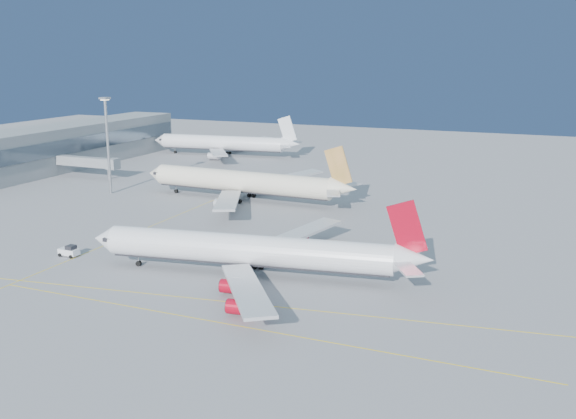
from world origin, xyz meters
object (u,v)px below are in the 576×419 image
Objects in this scene: airliner_etihad at (246,182)px; pushback_tug at (69,251)px; light_mast at (107,137)px; airliner_virgin at (254,251)px; airliner_third at (225,143)px.

pushback_tug is (-9.96, -58.88, -4.05)m from airliner_etihad.
airliner_virgin is at bearing -34.68° from light_mast.
airliner_third is 2.24× the size of light_mast.
airliner_etihad reaches higher than airliner_third.
airliner_virgin is at bearing -60.28° from airliner_etihad.
light_mast reaches higher than airliner_etihad.
airliner_etihad is at bearing 109.09° from airliner_virgin.
airliner_virgin is 62.34m from airliner_etihad.
airliner_etihad is 15.54× the size of pushback_tug.
light_mast reaches higher than airliner_virgin.
airliner_virgin is at bearing -66.38° from airliner_third.
airliner_virgin reaches higher than pushback_tug.
pushback_tug is (33.46, -127.66, -3.95)m from airliner_third.
pushback_tug is 61.88m from light_mast.
light_mast is at bearing 122.43° from pushback_tug.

